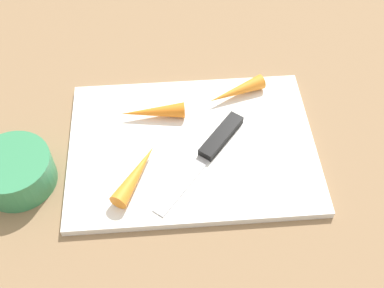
# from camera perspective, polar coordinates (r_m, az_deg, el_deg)

# --- Properties ---
(ground_plane) EXTENTS (1.40, 1.40, 0.00)m
(ground_plane) POSITION_cam_1_polar(r_m,az_deg,el_deg) (0.71, 0.00, -0.59)
(ground_plane) COLOR #8C6D4C
(cutting_board) EXTENTS (0.36, 0.26, 0.01)m
(cutting_board) POSITION_cam_1_polar(r_m,az_deg,el_deg) (0.71, 0.00, -0.30)
(cutting_board) COLOR white
(cutting_board) RESTS_ON ground_plane
(knife) EXTENTS (0.14, 0.17, 0.01)m
(knife) POSITION_cam_1_polar(r_m,az_deg,el_deg) (0.70, 2.91, 0.22)
(knife) COLOR #B7B7BC
(knife) RESTS_ON cutting_board
(carrot_shortest) EXTENTS (0.10, 0.06, 0.02)m
(carrot_shortest) POSITION_cam_1_polar(r_m,az_deg,el_deg) (0.76, 5.26, 6.26)
(carrot_shortest) COLOR orange
(carrot_shortest) RESTS_ON cutting_board
(carrot_medium) EXTENTS (0.10, 0.02, 0.02)m
(carrot_medium) POSITION_cam_1_polar(r_m,az_deg,el_deg) (0.73, -4.71, 3.82)
(carrot_medium) COLOR orange
(carrot_medium) RESTS_ON cutting_board
(carrot_longest) EXTENTS (0.07, 0.10, 0.03)m
(carrot_longest) POSITION_cam_1_polar(r_m,az_deg,el_deg) (0.66, -6.64, -3.51)
(carrot_longest) COLOR orange
(carrot_longest) RESTS_ON cutting_board
(small_bowl) EXTENTS (0.10, 0.10, 0.05)m
(small_bowl) POSITION_cam_1_polar(r_m,az_deg,el_deg) (0.70, -20.24, -3.06)
(small_bowl) COLOR #388C59
(small_bowl) RESTS_ON ground_plane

